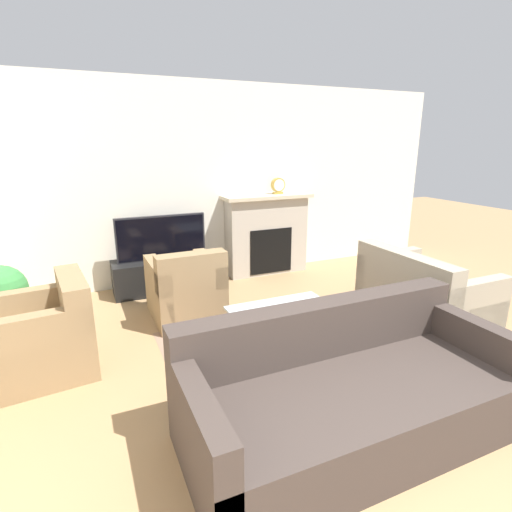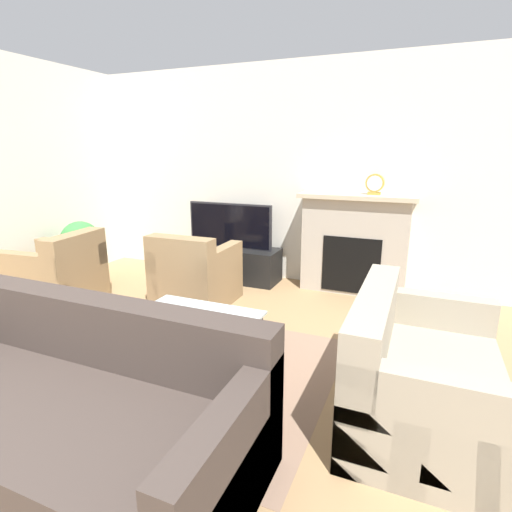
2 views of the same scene
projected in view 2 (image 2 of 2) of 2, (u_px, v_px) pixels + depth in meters
name	position (u px, v px, depth m)	size (l,w,h in m)	color
wall_back	(276.00, 175.00, 5.09)	(8.11, 0.06, 2.70)	silver
area_rug	(190.00, 368.00, 3.14)	(2.18, 1.89, 0.00)	#896B56
fireplace	(354.00, 242.00, 4.71)	(1.32, 0.39, 1.18)	#B2A899
tv_stand	(231.00, 263.00, 5.28)	(1.29, 0.45, 0.43)	black
tv	(230.00, 226.00, 5.14)	(1.14, 0.06, 0.58)	#232328
couch_sectional	(62.00, 412.00, 2.17)	(2.24, 0.99, 0.82)	#3D332D
couch_loveseat	(417.00, 378.00, 2.47)	(0.86, 1.29, 0.82)	#9E937F
armchair_by_window	(56.00, 279.00, 4.37)	(0.96, 0.86, 0.82)	#8C704C
armchair_accent	(195.00, 279.00, 4.37)	(0.74, 0.84, 0.82)	#8C704C
coffee_table	(193.00, 322.00, 3.12)	(0.98, 0.69, 0.40)	#333338
potted_plant	(81.00, 245.00, 5.09)	(0.49, 0.49, 0.79)	#AD704C
mantel_clock	(375.00, 184.00, 4.46)	(0.20, 0.07, 0.23)	#B79338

